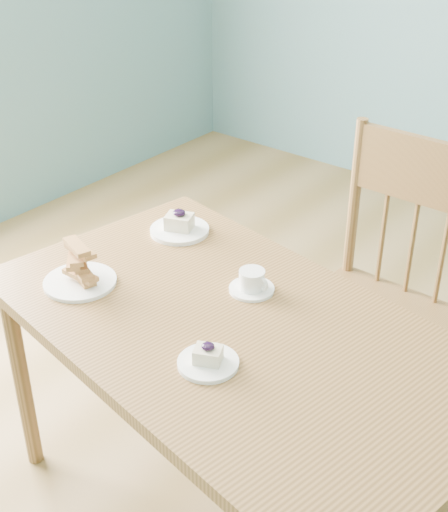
# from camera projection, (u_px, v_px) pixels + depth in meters

# --- Properties ---
(room) EXTENTS (5.01, 5.01, 2.71)m
(room) POSITION_uv_depth(u_px,v_px,m) (408.00, 103.00, 1.22)
(room) COLOR olive
(room) RESTS_ON ground
(dining_table) EXTENTS (1.42, 0.96, 0.70)m
(dining_table) POSITION_uv_depth(u_px,v_px,m) (234.00, 348.00, 1.79)
(dining_table) COLOR olive
(dining_table) RESTS_ON ground
(dining_chair) EXTENTS (0.47, 0.45, 1.02)m
(dining_chair) POSITION_uv_depth(u_px,v_px,m) (382.00, 306.00, 2.15)
(dining_chair) COLOR olive
(dining_chair) RESTS_ON ground
(cheesecake_plate_near) EXTENTS (0.14, 0.14, 0.06)m
(cheesecake_plate_near) POSITION_uv_depth(u_px,v_px,m) (208.00, 359.00, 1.62)
(cheesecake_plate_near) COLOR white
(cheesecake_plate_near) RESTS_ON dining_table
(cheesecake_plate_far) EXTENTS (0.18, 0.18, 0.08)m
(cheesecake_plate_far) POSITION_uv_depth(u_px,v_px,m) (179.00, 227.00, 2.16)
(cheesecake_plate_far) COLOR white
(cheesecake_plate_far) RESTS_ON dining_table
(coffee_cup) EXTENTS (0.12, 0.12, 0.06)m
(coffee_cup) POSITION_uv_depth(u_px,v_px,m) (252.00, 282.00, 1.88)
(coffee_cup) COLOR white
(coffee_cup) RESTS_ON dining_table
(biscotti_plate) EXTENTS (0.20, 0.20, 0.12)m
(biscotti_plate) POSITION_uv_depth(u_px,v_px,m) (79.00, 271.00, 1.90)
(biscotti_plate) COLOR white
(biscotti_plate) RESTS_ON dining_table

